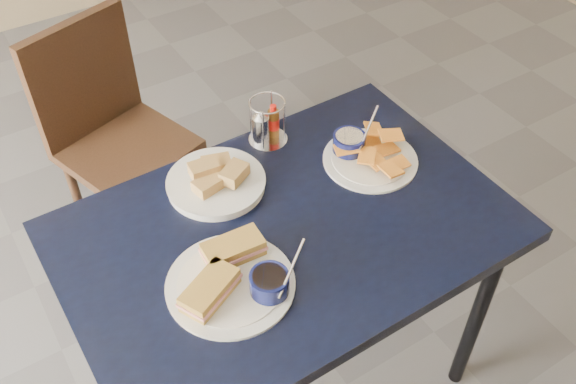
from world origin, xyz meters
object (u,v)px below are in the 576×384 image
sandwich_plate (234,277)px  plantain_plate (364,152)px  dining_table (286,246)px  condiment_caddy (266,125)px  bread_basket (216,181)px  chair_far (115,121)px

sandwich_plate → plantain_plate: size_ratio=1.21×
dining_table → condiment_caddy: (0.13, 0.31, 0.13)m
bread_basket → condiment_caddy: (0.21, 0.09, 0.04)m
dining_table → sandwich_plate: size_ratio=3.52×
plantain_plate → condiment_caddy: condiment_caddy is taller
chair_far → bread_basket: chair_far is taller
chair_far → plantain_plate: plantain_plate is taller
sandwich_plate → condiment_caddy: bearing=50.8°
bread_basket → plantain_plate: bearing=-16.4°
dining_table → bread_basket: bearing=110.3°
bread_basket → dining_table: bearing=-69.7°
plantain_plate → condiment_caddy: (-0.19, 0.21, 0.04)m
dining_table → plantain_plate: size_ratio=4.25×
sandwich_plate → dining_table: bearing=23.6°
sandwich_plate → bread_basket: bearing=69.4°
plantain_plate → condiment_caddy: size_ratio=1.91×
dining_table → chair_far: 0.97m
sandwich_plate → chair_far: bearing=86.4°
dining_table → condiment_caddy: size_ratio=8.09×
dining_table → condiment_caddy: condiment_caddy is taller
chair_far → sandwich_plate: (-0.07, -1.03, 0.28)m
dining_table → sandwich_plate: bearing=-156.4°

